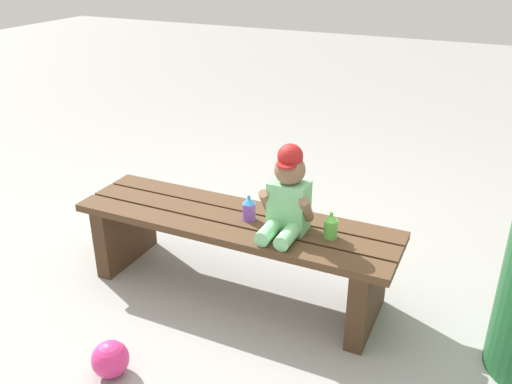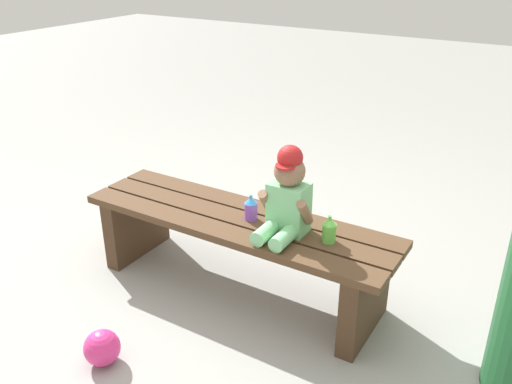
{
  "view_description": "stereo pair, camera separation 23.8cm",
  "coord_description": "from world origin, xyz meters",
  "px_view_note": "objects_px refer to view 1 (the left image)",
  "views": [
    {
      "loc": [
        1.05,
        -2.01,
        1.59
      ],
      "look_at": [
        0.13,
        -0.05,
        0.58
      ],
      "focal_mm": 38.2,
      "sensor_mm": 36.0,
      "label": 1
    },
    {
      "loc": [
        1.26,
        -1.89,
        1.59
      ],
      "look_at": [
        0.13,
        -0.05,
        0.58
      ],
      "focal_mm": 38.2,
      "sensor_mm": 36.0,
      "label": 2
    }
  ],
  "objects_px": {
    "sippy_cup_right": "(331,226)",
    "toy_ball": "(110,359)",
    "park_bench": "(235,241)",
    "child_figure": "(288,195)",
    "sippy_cup_left": "(249,208)"
  },
  "relations": [
    {
      "from": "child_figure",
      "to": "toy_ball",
      "type": "xyz_separation_m",
      "value": [
        -0.45,
        -0.72,
        -0.5
      ]
    },
    {
      "from": "park_bench",
      "to": "sippy_cup_right",
      "type": "xyz_separation_m",
      "value": [
        0.46,
        0.01,
        0.18
      ]
    },
    {
      "from": "park_bench",
      "to": "sippy_cup_left",
      "type": "height_order",
      "value": "sippy_cup_left"
    },
    {
      "from": "child_figure",
      "to": "sippy_cup_right",
      "type": "relative_size",
      "value": 3.26
    },
    {
      "from": "sippy_cup_left",
      "to": "park_bench",
      "type": "bearing_deg",
      "value": -170.86
    },
    {
      "from": "sippy_cup_right",
      "to": "toy_ball",
      "type": "height_order",
      "value": "sippy_cup_right"
    },
    {
      "from": "park_bench",
      "to": "toy_ball",
      "type": "bearing_deg",
      "value": -104.17
    },
    {
      "from": "child_figure",
      "to": "toy_ball",
      "type": "relative_size",
      "value": 2.7
    },
    {
      "from": "sippy_cup_left",
      "to": "sippy_cup_right",
      "type": "height_order",
      "value": "same"
    },
    {
      "from": "child_figure",
      "to": "sippy_cup_right",
      "type": "distance_m",
      "value": 0.23
    },
    {
      "from": "park_bench",
      "to": "child_figure",
      "type": "bearing_deg",
      "value": -2.5
    },
    {
      "from": "park_bench",
      "to": "sippy_cup_left",
      "type": "distance_m",
      "value": 0.2
    },
    {
      "from": "park_bench",
      "to": "toy_ball",
      "type": "xyz_separation_m",
      "value": [
        -0.19,
        -0.73,
        -0.2
      ]
    },
    {
      "from": "sippy_cup_right",
      "to": "child_figure",
      "type": "bearing_deg",
      "value": -173.34
    },
    {
      "from": "sippy_cup_right",
      "to": "toy_ball",
      "type": "relative_size",
      "value": 0.83
    }
  ]
}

